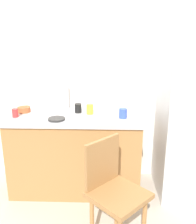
% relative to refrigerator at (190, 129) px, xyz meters
% --- Properties ---
extents(back_wall, '(4.80, 0.10, 2.60)m').
position_rel_refrigerator_xyz_m(back_wall, '(-0.92, 0.37, 0.58)').
color(back_wall, white).
rests_on(back_wall, ground_plane).
extents(cabinet_base, '(1.37, 0.60, 0.83)m').
position_rel_refrigerator_xyz_m(cabinet_base, '(-1.22, 0.02, -0.31)').
color(cabinet_base, '#A87542').
rests_on(cabinet_base, ground_plane).
extents(countertop, '(1.41, 0.64, 0.04)m').
position_rel_refrigerator_xyz_m(countertop, '(-1.22, 0.02, 0.12)').
color(countertop, '#B7B7BC').
rests_on(countertop, cabinet_base).
extents(faucet, '(0.02, 0.02, 0.26)m').
position_rel_refrigerator_xyz_m(faucet, '(-1.32, 0.27, 0.27)').
color(faucet, '#B7B7BC').
rests_on(faucet, countertop).
extents(refrigerator, '(0.62, 0.63, 1.45)m').
position_rel_refrigerator_xyz_m(refrigerator, '(0.00, 0.00, 0.00)').
color(refrigerator, silver).
rests_on(refrigerator, ground_plane).
extents(chair, '(0.57, 0.57, 0.89)m').
position_rel_refrigerator_xyz_m(chair, '(-0.82, -0.77, -0.22)').
color(chair, '#A87542').
rests_on(chair, ground_plane).
extents(terracotta_bowl, '(0.14, 0.14, 0.06)m').
position_rel_refrigerator_xyz_m(terracotta_bowl, '(-1.79, 0.10, 0.17)').
color(terracotta_bowl, '#B25B33').
rests_on(terracotta_bowl, countertop).
extents(hotplate, '(0.17, 0.17, 0.02)m').
position_rel_refrigerator_xyz_m(hotplate, '(-1.38, -0.16, 0.15)').
color(hotplate, '#2D2D2D').
rests_on(hotplate, countertop).
extents(cup_yellow, '(0.07, 0.07, 0.11)m').
position_rel_refrigerator_xyz_m(cup_yellow, '(-1.06, 0.06, 0.20)').
color(cup_yellow, yellow).
rests_on(cup_yellow, countertop).
extents(cup_black, '(0.07, 0.07, 0.10)m').
position_rel_refrigerator_xyz_m(cup_black, '(-1.19, 0.11, 0.19)').
color(cup_black, black).
rests_on(cup_black, countertop).
extents(cup_blue, '(0.08, 0.08, 0.10)m').
position_rel_refrigerator_xyz_m(cup_blue, '(-0.71, -0.07, 0.19)').
color(cup_blue, blue).
rests_on(cup_blue, countertop).
extents(cup_red, '(0.06, 0.06, 0.09)m').
position_rel_refrigerator_xyz_m(cup_red, '(-1.82, -0.08, 0.19)').
color(cup_red, red).
rests_on(cup_red, countertop).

